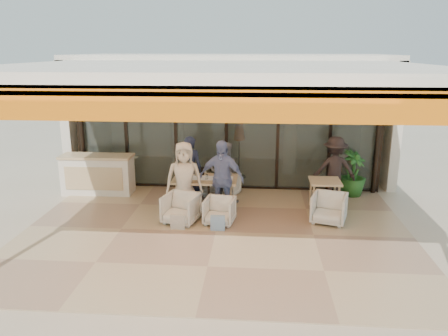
{
  "coord_description": "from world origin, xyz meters",
  "views": [
    {
      "loc": [
        0.82,
        -8.32,
        3.68
      ],
      "look_at": [
        0.1,
        0.9,
        1.15
      ],
      "focal_mm": 35.0,
      "sensor_mm": 36.0,
      "label": 1
    }
  ],
  "objects_px": {
    "chair_far_left": "(194,182)",
    "diner_periwinkle": "(221,179)",
    "host_counter": "(98,174)",
    "side_chair": "(329,207)",
    "chair_near_right": "(219,210)",
    "diner_grey": "(224,172)",
    "chair_far_right": "(226,184)",
    "side_table": "(325,185)",
    "potted_palm": "(353,174)",
    "standing_woman": "(334,169)",
    "diner_navy": "(190,169)",
    "chair_near_left": "(181,207)",
    "dining_table": "(205,180)",
    "diner_cream": "(184,179)"
  },
  "relations": [
    {
      "from": "diner_grey",
      "to": "potted_palm",
      "type": "xyz_separation_m",
      "value": [
        3.25,
        0.74,
        -0.17
      ]
    },
    {
      "from": "chair_far_left",
      "to": "diner_periwinkle",
      "type": "relative_size",
      "value": 0.4
    },
    {
      "from": "diner_navy",
      "to": "diner_grey",
      "type": "bearing_deg",
      "value": -167.36
    },
    {
      "from": "chair_far_left",
      "to": "chair_near_right",
      "type": "xyz_separation_m",
      "value": [
        0.84,
        -1.9,
        -0.03
      ]
    },
    {
      "from": "standing_woman",
      "to": "chair_near_right",
      "type": "bearing_deg",
      "value": 31.6
    },
    {
      "from": "diner_cream",
      "to": "diner_periwinkle",
      "type": "relative_size",
      "value": 0.97
    },
    {
      "from": "diner_grey",
      "to": "side_chair",
      "type": "distance_m",
      "value": 2.67
    },
    {
      "from": "chair_far_left",
      "to": "chair_near_right",
      "type": "bearing_deg",
      "value": 103.3
    },
    {
      "from": "host_counter",
      "to": "diner_navy",
      "type": "bearing_deg",
      "value": -9.09
    },
    {
      "from": "diner_grey",
      "to": "chair_near_right",
      "type": "bearing_deg",
      "value": 104.12
    },
    {
      "from": "side_chair",
      "to": "potted_palm",
      "type": "xyz_separation_m",
      "value": [
        0.87,
        1.89,
        0.23
      ]
    },
    {
      "from": "host_counter",
      "to": "diner_grey",
      "type": "height_order",
      "value": "diner_grey"
    },
    {
      "from": "host_counter",
      "to": "diner_navy",
      "type": "xyz_separation_m",
      "value": [
        2.5,
        -0.4,
        0.3
      ]
    },
    {
      "from": "chair_far_right",
      "to": "diner_cream",
      "type": "xyz_separation_m",
      "value": [
        -0.84,
        -1.4,
        0.53
      ]
    },
    {
      "from": "standing_woman",
      "to": "dining_table",
      "type": "bearing_deg",
      "value": 12.86
    },
    {
      "from": "host_counter",
      "to": "chair_far_right",
      "type": "distance_m",
      "value": 3.35
    },
    {
      "from": "host_counter",
      "to": "standing_woman",
      "type": "bearing_deg",
      "value": -0.54
    },
    {
      "from": "chair_near_right",
      "to": "diner_grey",
      "type": "distance_m",
      "value": 1.47
    },
    {
      "from": "chair_near_right",
      "to": "diner_cream",
      "type": "bearing_deg",
      "value": 157.6
    },
    {
      "from": "chair_far_left",
      "to": "chair_near_left",
      "type": "xyz_separation_m",
      "value": [
        0.0,
        -1.9,
        0.01
      ]
    },
    {
      "from": "diner_periwinkle",
      "to": "side_table",
      "type": "height_order",
      "value": "diner_periwinkle"
    },
    {
      "from": "host_counter",
      "to": "dining_table",
      "type": "relative_size",
      "value": 1.23
    },
    {
      "from": "chair_near_left",
      "to": "side_chair",
      "type": "height_order",
      "value": "side_chair"
    },
    {
      "from": "diner_navy",
      "to": "diner_periwinkle",
      "type": "bearing_deg",
      "value": 145.66
    },
    {
      "from": "diner_navy",
      "to": "potted_palm",
      "type": "bearing_deg",
      "value": -157.14
    },
    {
      "from": "host_counter",
      "to": "potted_palm",
      "type": "distance_m",
      "value": 6.59
    },
    {
      "from": "chair_near_right",
      "to": "side_table",
      "type": "relative_size",
      "value": 0.86
    },
    {
      "from": "diner_cream",
      "to": "side_table",
      "type": "relative_size",
      "value": 2.28
    },
    {
      "from": "chair_far_left",
      "to": "chair_near_right",
      "type": "distance_m",
      "value": 2.08
    },
    {
      "from": "dining_table",
      "to": "diner_grey",
      "type": "relative_size",
      "value": 0.98
    },
    {
      "from": "chair_near_left",
      "to": "potted_palm",
      "type": "bearing_deg",
      "value": 42.27
    },
    {
      "from": "host_counter",
      "to": "side_table",
      "type": "distance_m",
      "value": 5.77
    },
    {
      "from": "host_counter",
      "to": "side_chair",
      "type": "height_order",
      "value": "host_counter"
    },
    {
      "from": "diner_navy",
      "to": "diner_cream",
      "type": "bearing_deg",
      "value": 102.64
    },
    {
      "from": "dining_table",
      "to": "potted_palm",
      "type": "distance_m",
      "value": 3.86
    },
    {
      "from": "diner_periwinkle",
      "to": "side_chair",
      "type": "height_order",
      "value": "diner_periwinkle"
    },
    {
      "from": "host_counter",
      "to": "diner_navy",
      "type": "distance_m",
      "value": 2.55
    },
    {
      "from": "side_table",
      "to": "diner_grey",
      "type": "bearing_deg",
      "value": 170.24
    },
    {
      "from": "chair_near_left",
      "to": "chair_near_right",
      "type": "xyz_separation_m",
      "value": [
        0.84,
        0.0,
        -0.04
      ]
    },
    {
      "from": "chair_far_right",
      "to": "chair_near_left",
      "type": "bearing_deg",
      "value": 85.52
    },
    {
      "from": "diner_periwinkle",
      "to": "standing_woman",
      "type": "bearing_deg",
      "value": 36.37
    },
    {
      "from": "diner_navy",
      "to": "standing_woman",
      "type": "xyz_separation_m",
      "value": [
        3.54,
        0.34,
        -0.02
      ]
    },
    {
      "from": "potted_palm",
      "to": "side_chair",
      "type": "bearing_deg",
      "value": -114.78
    },
    {
      "from": "chair_near_right",
      "to": "host_counter",
      "type": "bearing_deg",
      "value": 160.04
    },
    {
      "from": "chair_far_right",
      "to": "standing_woman",
      "type": "xyz_separation_m",
      "value": [
        2.7,
        -0.16,
        0.49
      ]
    },
    {
      "from": "host_counter",
      "to": "diner_periwinkle",
      "type": "xyz_separation_m",
      "value": [
        3.34,
        -1.3,
        0.35
      ]
    },
    {
      "from": "standing_woman",
      "to": "host_counter",
      "type": "bearing_deg",
      "value": -1.83
    },
    {
      "from": "chair_near_left",
      "to": "side_table",
      "type": "bearing_deg",
      "value": 31.83
    },
    {
      "from": "dining_table",
      "to": "diner_navy",
      "type": "xyz_separation_m",
      "value": [
        -0.41,
        0.44,
        0.14
      ]
    },
    {
      "from": "side_table",
      "to": "potted_palm",
      "type": "bearing_deg",
      "value": 52.62
    }
  ]
}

